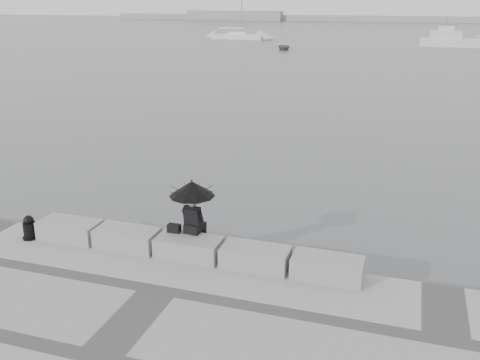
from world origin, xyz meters
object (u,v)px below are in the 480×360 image
(mooring_bollard, at_px, (30,229))
(motor_cruiser, at_px, (451,40))
(dinghy, at_px, (284,47))
(sailboat_left, at_px, (239,36))
(seated_person, at_px, (192,195))

(mooring_bollard, relative_size, motor_cruiser, 0.08)
(motor_cruiser, height_order, dinghy, motor_cruiser)
(sailboat_left, relative_size, motor_cruiser, 1.53)
(sailboat_left, height_order, motor_cruiser, sailboat_left)
(seated_person, xyz_separation_m, sailboat_left, (-23.81, 76.37, -1.49))
(motor_cruiser, xyz_separation_m, dinghy, (-21.48, -11.29, -0.59))
(seated_person, relative_size, motor_cruiser, 0.16)
(seated_person, bearing_deg, sailboat_left, 113.24)
(seated_person, xyz_separation_m, dinghy, (-12.19, 60.38, -1.70))
(seated_person, bearing_deg, dinghy, 107.34)
(motor_cruiser, bearing_deg, seated_person, -96.50)
(dinghy, bearing_deg, motor_cruiser, 11.94)
(seated_person, height_order, motor_cruiser, motor_cruiser)
(seated_person, distance_m, mooring_bollard, 4.60)
(mooring_bollard, distance_m, motor_cruiser, 73.63)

